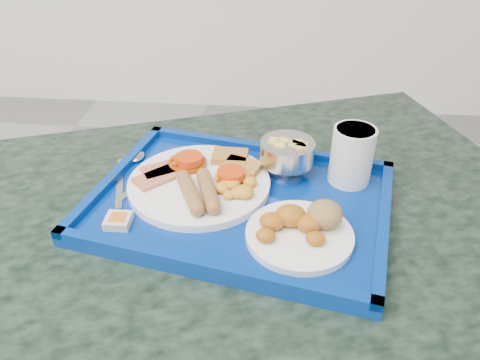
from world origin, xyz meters
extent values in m
cylinder|color=gray|center=(1.02, 1.11, 0.34)|extent=(0.10, 0.10, 0.63)
cube|color=black|center=(1.02, 1.11, 0.68)|extent=(1.30, 1.08, 0.04)
cube|color=navy|center=(1.04, 1.13, 0.70)|extent=(0.55, 0.45, 0.02)
cube|color=navy|center=(1.08, 1.29, 0.72)|extent=(0.48, 0.12, 0.01)
cube|color=navy|center=(1.01, 0.96, 0.72)|extent=(0.48, 0.12, 0.01)
cube|color=navy|center=(1.27, 1.08, 0.72)|extent=(0.09, 0.35, 0.01)
cube|color=navy|center=(0.81, 1.18, 0.72)|extent=(0.09, 0.35, 0.01)
cylinder|color=white|center=(0.97, 1.16, 0.72)|extent=(0.25, 0.25, 0.01)
cube|color=#D57455|center=(0.90, 1.19, 0.73)|extent=(0.09, 0.08, 0.01)
cube|color=#D57455|center=(0.89, 1.16, 0.73)|extent=(0.09, 0.09, 0.01)
cylinder|color=#B24407|center=(0.94, 1.21, 0.73)|extent=(0.07, 0.07, 0.01)
sphere|color=#B24407|center=(0.91, 1.21, 0.74)|extent=(0.01, 0.01, 0.01)
sphere|color=#B24407|center=(0.92, 1.21, 0.74)|extent=(0.01, 0.01, 0.01)
sphere|color=#B24407|center=(0.92, 1.19, 0.74)|extent=(0.01, 0.01, 0.01)
sphere|color=#B24407|center=(0.96, 1.19, 0.74)|extent=(0.01, 0.01, 0.01)
sphere|color=#B24407|center=(0.94, 1.23, 0.74)|extent=(0.01, 0.01, 0.01)
sphere|color=#B24407|center=(0.94, 1.19, 0.74)|extent=(0.01, 0.01, 0.01)
sphere|color=#B24407|center=(0.92, 1.21, 0.74)|extent=(0.01, 0.01, 0.01)
sphere|color=#B24407|center=(0.93, 1.23, 0.74)|extent=(0.01, 0.01, 0.01)
sphere|color=#B24407|center=(0.94, 1.23, 0.74)|extent=(0.01, 0.01, 0.01)
sphere|color=#B24407|center=(0.92, 1.22, 0.74)|extent=(0.01, 0.01, 0.01)
sphere|color=#B24407|center=(0.96, 1.20, 0.74)|extent=(0.01, 0.01, 0.01)
sphere|color=#B24407|center=(0.93, 1.22, 0.74)|extent=(0.01, 0.01, 0.01)
sphere|color=#B24407|center=(0.95, 1.22, 0.74)|extent=(0.01, 0.01, 0.01)
sphere|color=#B24407|center=(0.92, 1.21, 0.74)|extent=(0.01, 0.01, 0.01)
sphere|color=#B24407|center=(0.92, 1.21, 0.74)|extent=(0.01, 0.01, 0.01)
cube|color=#C88432|center=(1.01, 1.23, 0.73)|extent=(0.07, 0.05, 0.01)
cube|color=#C88432|center=(1.04, 1.20, 0.73)|extent=(0.08, 0.07, 0.01)
cylinder|color=brown|center=(0.96, 1.11, 0.74)|extent=(0.06, 0.10, 0.02)
cylinder|color=brown|center=(0.99, 1.11, 0.74)|extent=(0.05, 0.10, 0.02)
ellipsoid|color=orange|center=(1.04, 1.17, 0.73)|extent=(0.02, 0.02, 0.02)
ellipsoid|color=orange|center=(1.05, 1.12, 0.73)|extent=(0.03, 0.03, 0.02)
ellipsoid|color=orange|center=(1.04, 1.12, 0.73)|extent=(0.02, 0.02, 0.02)
ellipsoid|color=orange|center=(1.03, 1.15, 0.73)|extent=(0.02, 0.02, 0.01)
ellipsoid|color=orange|center=(1.02, 1.14, 0.73)|extent=(0.03, 0.03, 0.02)
ellipsoid|color=orange|center=(1.04, 1.12, 0.73)|extent=(0.03, 0.03, 0.02)
ellipsoid|color=orange|center=(1.01, 1.16, 0.73)|extent=(0.03, 0.03, 0.02)
ellipsoid|color=orange|center=(1.02, 1.11, 0.73)|extent=(0.02, 0.02, 0.01)
ellipsoid|color=orange|center=(1.01, 1.13, 0.73)|extent=(0.03, 0.03, 0.02)
ellipsoid|color=orange|center=(1.03, 1.14, 0.73)|extent=(0.03, 0.03, 0.02)
ellipsoid|color=orange|center=(1.02, 1.15, 0.73)|extent=(0.03, 0.03, 0.02)
ellipsoid|color=orange|center=(1.06, 1.15, 0.73)|extent=(0.02, 0.02, 0.02)
cylinder|color=#BD2905|center=(0.94, 1.20, 0.74)|extent=(0.05, 0.05, 0.01)
cylinder|color=#BD2905|center=(1.02, 1.16, 0.74)|extent=(0.05, 0.05, 0.01)
cylinder|color=white|center=(1.14, 1.04, 0.72)|extent=(0.16, 0.16, 0.01)
ellipsoid|color=#B86815|center=(1.16, 1.02, 0.73)|extent=(0.03, 0.02, 0.02)
ellipsoid|color=#B86815|center=(1.15, 1.05, 0.74)|extent=(0.04, 0.03, 0.03)
ellipsoid|color=#B86815|center=(1.12, 1.06, 0.74)|extent=(0.05, 0.04, 0.03)
ellipsoid|color=#B86815|center=(1.10, 1.05, 0.74)|extent=(0.04, 0.03, 0.03)
ellipsoid|color=#B86815|center=(1.09, 1.02, 0.73)|extent=(0.03, 0.02, 0.02)
ellipsoid|color=olive|center=(1.18, 1.06, 0.74)|extent=(0.05, 0.05, 0.04)
cylinder|color=#B4B4B7|center=(1.12, 1.22, 0.71)|extent=(0.06, 0.06, 0.01)
cylinder|color=#B4B4B7|center=(1.12, 1.22, 0.73)|extent=(0.02, 0.02, 0.02)
cylinder|color=#B4B4B7|center=(1.12, 1.22, 0.76)|extent=(0.10, 0.10, 0.04)
cube|color=#ECDF59|center=(1.09, 1.22, 0.77)|extent=(0.02, 0.02, 0.01)
cube|color=#ECDF59|center=(1.14, 1.21, 0.77)|extent=(0.02, 0.02, 0.01)
cube|color=#ECDF59|center=(1.11, 1.22, 0.77)|extent=(0.02, 0.02, 0.01)
cube|color=#ECDF59|center=(1.13, 1.21, 0.77)|extent=(0.02, 0.02, 0.01)
cube|color=#ECDF59|center=(1.10, 1.20, 0.77)|extent=(0.02, 0.02, 0.01)
cube|color=#ECDF59|center=(1.13, 1.22, 0.77)|extent=(0.02, 0.02, 0.01)
cube|color=#ECDF59|center=(1.14, 1.20, 0.77)|extent=(0.02, 0.02, 0.01)
cylinder|color=silver|center=(1.23, 1.21, 0.76)|extent=(0.07, 0.07, 0.10)
cylinder|color=orange|center=(1.23, 1.21, 0.81)|extent=(0.06, 0.06, 0.01)
cube|color=#B4B4B7|center=(0.86, 1.16, 0.71)|extent=(0.05, 0.13, 0.00)
ellipsoid|color=#B4B4B7|center=(0.83, 1.24, 0.72)|extent=(0.04, 0.05, 0.01)
cube|color=#B4B4B7|center=(0.82, 1.16, 0.71)|extent=(0.05, 0.15, 0.00)
cube|color=silver|center=(0.86, 1.05, 0.72)|extent=(0.04, 0.04, 0.01)
cube|color=orange|center=(0.86, 1.05, 0.73)|extent=(0.02, 0.02, 0.00)
camera|label=1|loc=(1.10, 0.50, 1.18)|focal=35.00mm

